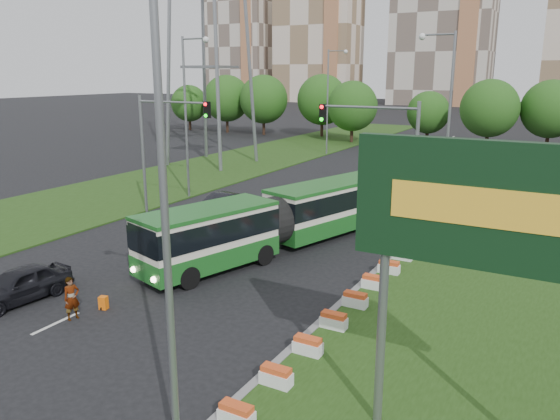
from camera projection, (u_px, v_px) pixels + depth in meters
The scene contains 19 objects.
ground at pixel (210, 286), 24.83m from camera, with size 360.00×360.00×0.00m, color black.
grass_median at pixel (538, 279), 25.50m from camera, with size 14.00×60.00×0.15m, color #224012.
median_kerb at pixel (393, 255), 28.76m from camera, with size 0.30×60.00×0.18m, color gray.
left_verge at pixel (212, 169), 54.47m from camera, with size 12.00×110.00×0.10m, color #224012.
lane_markings at pixel (329, 195), 43.21m from camera, with size 0.20×100.00×0.01m, color silver, non-canonical shape.
flower_planters at pixel (355, 299), 22.26m from camera, with size 1.10×18.10×0.60m, color white, non-canonical shape.
billboard at pixel (482, 220), 12.48m from camera, with size 6.00×0.37×8.00m.
traffic_mast_median at pixel (387, 150), 29.77m from camera, with size 5.76×0.32×8.00m.
traffic_mast_left at pixel (160, 136), 36.02m from camera, with size 5.76×0.32×8.00m.
street_lamps at pixel (264, 131), 33.25m from camera, with size 36.00×60.00×12.00m, color gray, non-canonical shape.
tree_line at pixel (547, 115), 65.71m from camera, with size 120.00×8.00×9.00m, color #1B4C14, non-canonical shape.
apartment_tower_west at pixel (318, 26), 176.72m from camera, with size 26.00×15.00×48.00m, color beige.
apartment_tower_cwest at pixel (444, 13), 157.48m from camera, with size 28.00×15.00×52.00m, color beige.
midrise_west at pixel (241, 47), 192.26m from camera, with size 22.00×14.00×36.00m, color beige.
articulated_bus at pixel (277, 219), 29.72m from camera, with size 2.62×16.82×2.77m.
car_left_near at pixel (19, 285), 23.05m from camera, with size 1.76×4.37×1.49m, color black.
car_left_far at pixel (220, 204), 37.14m from camera, with size 1.55×4.43×1.46m, color black.
pedestrian at pixel (72, 298), 21.32m from camera, with size 0.64×0.42×1.74m, color gray.
shopping_trolley at pixel (103, 303), 22.36m from camera, with size 0.32×0.34×0.55m.
Camera 1 is at (14.01, -18.79, 9.45)m, focal length 35.00 mm.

